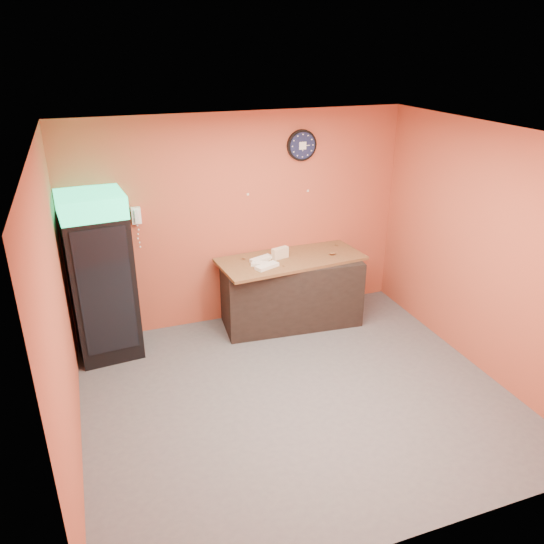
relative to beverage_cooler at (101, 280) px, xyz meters
name	(u,v)px	position (x,y,z in m)	size (l,w,h in m)	color
floor	(296,395)	(1.85, -1.60, -0.99)	(4.50, 4.50, 0.00)	#47474C
back_wall	(241,221)	(1.85, 0.40, 0.41)	(4.50, 0.02, 2.80)	#AB4730
left_wall	(58,316)	(-0.40, -1.60, 0.41)	(0.02, 4.00, 2.80)	#AB4730
right_wall	(483,251)	(4.10, -1.60, 0.41)	(0.02, 4.00, 2.80)	#AB4730
ceiling	(302,136)	(1.85, -1.60, 1.81)	(4.50, 4.00, 0.02)	white
beverage_cooler	(101,280)	(0.00, 0.00, 0.00)	(0.77, 0.78, 2.03)	black
prep_counter	(290,291)	(2.41, -0.01, -0.54)	(1.82, 0.81, 0.91)	black
wall_clock	(302,145)	(2.69, 0.37, 1.35)	(0.40, 0.06, 0.40)	black
wall_phone	(136,216)	(0.51, 0.34, 0.63)	(0.11, 0.10, 0.21)	white
butcher_paper	(291,259)	(2.41, -0.01, -0.06)	(1.91, 0.82, 0.04)	brown
sub_roll_stack	(280,253)	(2.27, 0.02, 0.03)	(0.24, 0.14, 0.15)	beige
wrapped_sandwich_left	(267,266)	(2.00, -0.22, -0.02)	(0.31, 0.12, 0.04)	silver
wrapped_sandwich_mid	(263,264)	(1.97, -0.13, -0.02)	(0.28, 0.11, 0.04)	silver
wrapped_sandwich_right	(262,259)	(2.01, 0.03, -0.02)	(0.31, 0.12, 0.04)	silver
kitchen_tool	(277,257)	(2.23, 0.02, -0.01)	(0.06, 0.06, 0.06)	silver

